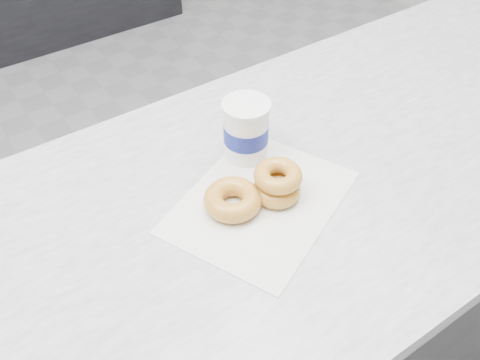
# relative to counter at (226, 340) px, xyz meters

# --- Properties ---
(ground) EXTENTS (5.00, 5.00, 0.00)m
(ground) POSITION_rel_counter_xyz_m (0.00, 0.60, -0.45)
(ground) COLOR gray
(ground) RESTS_ON ground
(counter) EXTENTS (3.06, 0.76, 0.90)m
(counter) POSITION_rel_counter_xyz_m (0.00, 0.00, 0.00)
(counter) COLOR #333335
(counter) RESTS_ON ground
(wax_paper) EXTENTS (0.42, 0.38, 0.00)m
(wax_paper) POSITION_rel_counter_xyz_m (0.08, -0.02, 0.45)
(wax_paper) COLOR silver
(wax_paper) RESTS_ON counter
(donut_single) EXTENTS (0.14, 0.14, 0.04)m
(donut_single) POSITION_rel_counter_xyz_m (0.03, 0.00, 0.47)
(donut_single) COLOR gold
(donut_single) RESTS_ON wax_paper
(donut_stack) EXTENTS (0.13, 0.13, 0.06)m
(donut_stack) POSITION_rel_counter_xyz_m (0.11, -0.02, 0.48)
(donut_stack) COLOR gold
(donut_stack) RESTS_ON wax_paper
(coffee_cup) EXTENTS (0.10, 0.10, 0.13)m
(coffee_cup) POSITION_rel_counter_xyz_m (0.13, 0.11, 0.51)
(coffee_cup) COLOR white
(coffee_cup) RESTS_ON counter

